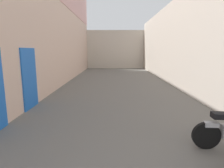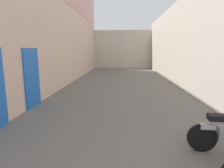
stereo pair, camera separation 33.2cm
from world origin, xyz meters
The scene contains 4 objects.
ground_plane centered at (0.00, 9.71, 0.00)m, with size 39.42×39.42×0.00m, color #66635E.
building_left centered at (-3.52, 11.66, 4.45)m, with size 0.45×23.42×8.82m.
building_right centered at (3.53, 11.70, 2.55)m, with size 0.45×23.42×5.11m.
building_far_end centered at (0.00, 24.42, 2.22)m, with size 9.67×2.00×4.44m, color beige.
Camera 2 is at (0.08, 1.10, 2.11)m, focal length 29.94 mm.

